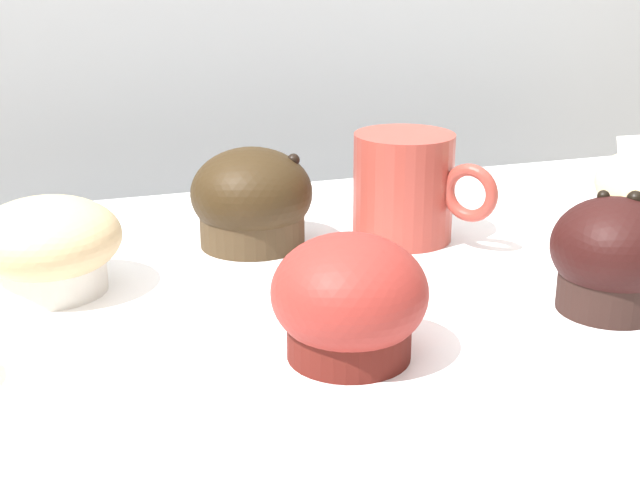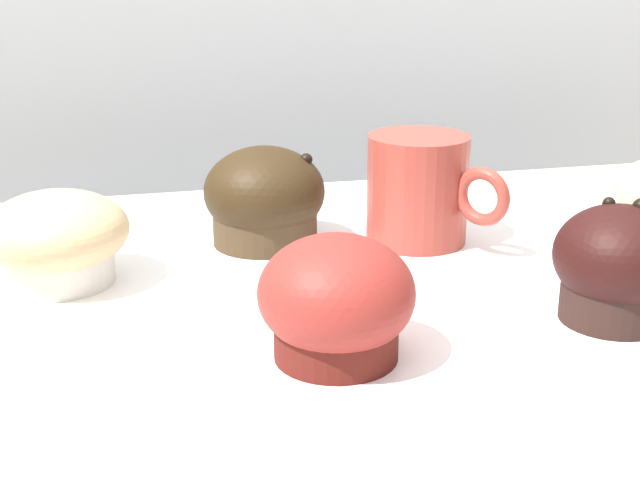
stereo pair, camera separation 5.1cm
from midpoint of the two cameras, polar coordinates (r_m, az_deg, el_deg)
name	(u,v)px [view 1 (the left image)]	position (r m, az deg, el deg)	size (l,w,h in m)	color
wall_back	(234,162)	(1.22, -6.71, 4.99)	(3.20, 0.10, 1.80)	#B2B7BC
muffin_front_center	(613,257)	(0.64, 16.11, -1.10)	(0.09, 0.09, 0.09)	black
muffin_back_left	(349,301)	(0.55, -0.78, -3.99)	(0.10, 0.10, 0.08)	#501712
muffin_back_right	(48,245)	(0.69, -19.07, -0.36)	(0.11, 0.11, 0.07)	silver
muffin_back_center	(252,201)	(0.75, -6.33, 2.47)	(0.10, 0.10, 0.08)	#40301D
coffee_cup	(405,185)	(0.76, 3.58, 3.52)	(0.10, 0.11, 0.09)	#99382D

